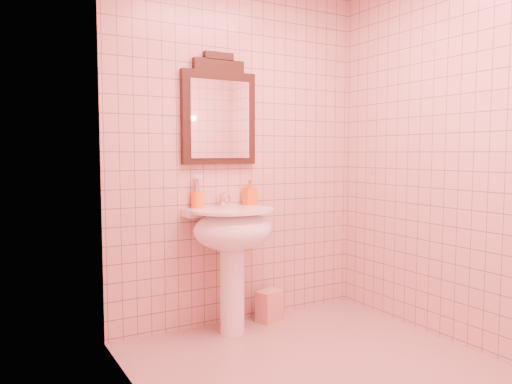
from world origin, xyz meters
TOP-DOWN VIEW (x-y plane):
  - floor at (0.00, 0.00)m, footprint 2.20×2.20m
  - back_wall at (0.00, 1.10)m, footprint 2.00×0.02m
  - pedestal_sink at (-0.18, 0.87)m, footprint 0.58×0.58m
  - faucet at (-0.18, 1.01)m, footprint 0.04×0.16m
  - mirror at (-0.18, 1.07)m, footprint 0.56×0.06m
  - toothbrush_cup at (-0.36, 1.05)m, footprint 0.09×0.09m
  - soap_dispenser at (0.05, 1.04)m, footprint 0.09×0.09m
  - towel at (0.17, 0.96)m, footprint 0.22×0.18m

SIDE VIEW (x-z plane):
  - floor at x=0.00m, z-range 0.00..0.00m
  - towel at x=0.17m, z-range 0.00..0.23m
  - pedestal_sink at x=-0.18m, z-range 0.23..1.09m
  - faucet at x=-0.18m, z-range 0.87..0.97m
  - toothbrush_cup at x=-0.36m, z-range 0.82..1.02m
  - soap_dispenser at x=0.05m, z-range 0.86..1.05m
  - back_wall at x=0.00m, z-range 0.00..2.50m
  - mirror at x=-0.18m, z-range 1.13..1.91m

